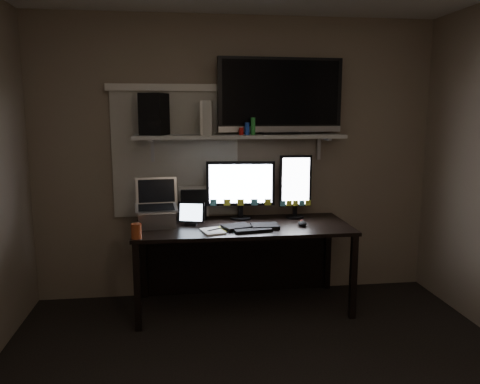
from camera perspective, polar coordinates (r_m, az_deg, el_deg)
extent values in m
plane|color=#7E705A|center=(4.23, -0.34, 4.01)|extent=(3.60, 0.00, 3.60)
cube|color=beige|center=(4.18, -7.84, 4.54)|extent=(1.10, 0.02, 1.10)
cube|color=black|center=(3.96, 0.34, -4.27)|extent=(1.80, 0.75, 0.03)
cube|color=black|center=(4.39, -0.29, -7.77)|extent=(1.80, 0.02, 0.70)
cube|color=black|center=(3.73, -12.42, -11.28)|extent=(0.05, 0.05, 0.70)
cube|color=black|center=(3.96, 13.64, -10.06)|extent=(0.05, 0.05, 0.70)
cube|color=black|center=(4.36, -11.67, -8.13)|extent=(0.05, 0.05, 0.70)
cube|color=black|center=(4.56, 10.62, -7.30)|extent=(0.05, 0.05, 0.70)
cube|color=#B1B1AC|center=(4.04, -0.03, 6.80)|extent=(1.80, 0.35, 0.03)
cube|color=black|center=(4.13, 0.07, 0.29)|extent=(0.61, 0.11, 0.53)
cube|color=black|center=(4.20, 6.76, 0.69)|extent=(0.29, 0.06, 0.57)
cube|color=black|center=(3.85, 1.35, -4.23)|extent=(0.49, 0.25, 0.03)
ellipsoid|color=black|center=(3.95, 7.60, -3.84)|extent=(0.08, 0.12, 0.04)
cube|color=silver|center=(3.73, -3.35, -4.80)|extent=(0.21, 0.25, 0.01)
cube|color=black|center=(3.95, -5.99, -2.63)|extent=(0.25, 0.16, 0.20)
cube|color=black|center=(4.18, -5.66, -1.34)|extent=(0.23, 0.11, 0.29)
cube|color=#A9AAAE|center=(3.93, -10.18, -1.40)|extent=(0.37, 0.31, 0.39)
cylinder|color=#9A3D1C|center=(3.62, -12.52, -4.66)|extent=(0.08, 0.08, 0.11)
cube|color=black|center=(4.14, 4.93, 11.57)|extent=(1.10, 0.24, 0.65)
cube|color=beige|center=(4.00, -4.12, 8.99)|extent=(0.12, 0.25, 0.28)
cube|color=black|center=(4.03, -10.42, 9.31)|extent=(0.25, 0.28, 0.35)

